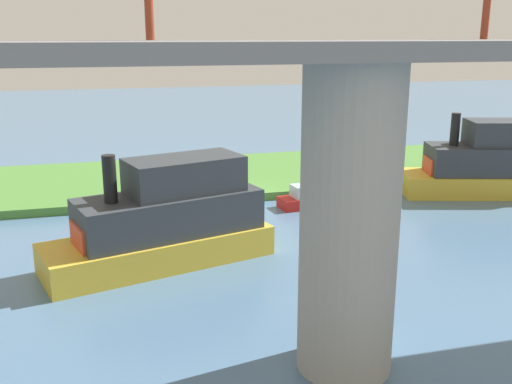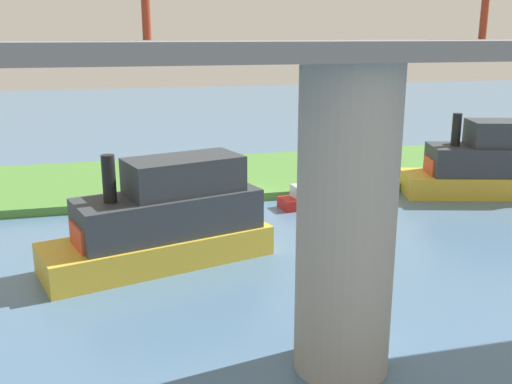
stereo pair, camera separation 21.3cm
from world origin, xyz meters
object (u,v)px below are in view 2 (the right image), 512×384
Objects in this scene: mooring_post at (377,173)px; houseboat_blue at (311,199)px; pontoon_yellow at (165,221)px; person_on_bank at (158,182)px; bridge_pylon at (346,223)px; riverboat_paddlewheel at (491,165)px.

mooring_post is 0.22× the size of houseboat_blue.
mooring_post is 0.09× the size of pontoon_yellow.
mooring_post is (-14.38, -0.01, -0.24)m from person_on_bank.
bridge_pylon is at bearing 61.72° from mooring_post.
mooring_post is at bearing -29.75° from riverboat_paddlewheel.
mooring_post is 7.06m from riverboat_paddlewheel.
riverboat_paddlewheel is at bearing 150.25° from mooring_post.
person_on_bank is (3.75, -19.75, -3.40)m from bridge_pylon.
pontoon_yellow is 2.53× the size of houseboat_blue.
pontoon_yellow is at bearing 16.91° from riverboat_paddlewheel.
houseboat_blue is (5.76, 3.25, -0.48)m from mooring_post.
houseboat_blue is (-4.87, -16.51, -4.12)m from bridge_pylon.
riverboat_paddlewheel is at bearing 170.41° from person_on_bank.
riverboat_paddlewheel is at bearing -135.72° from bridge_pylon.
bridge_pylon is 22.73m from mooring_post.
riverboat_paddlewheel is (-6.07, 3.47, 0.95)m from mooring_post.
person_on_bank reaches higher than houseboat_blue.
mooring_post is at bearing -150.60° from houseboat_blue.
bridge_pylon reaches higher than mooring_post.
bridge_pylon is 2.21× the size of houseboat_blue.
person_on_bank is 1.51× the size of mooring_post.
pontoon_yellow is at bearing 86.80° from person_on_bank.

